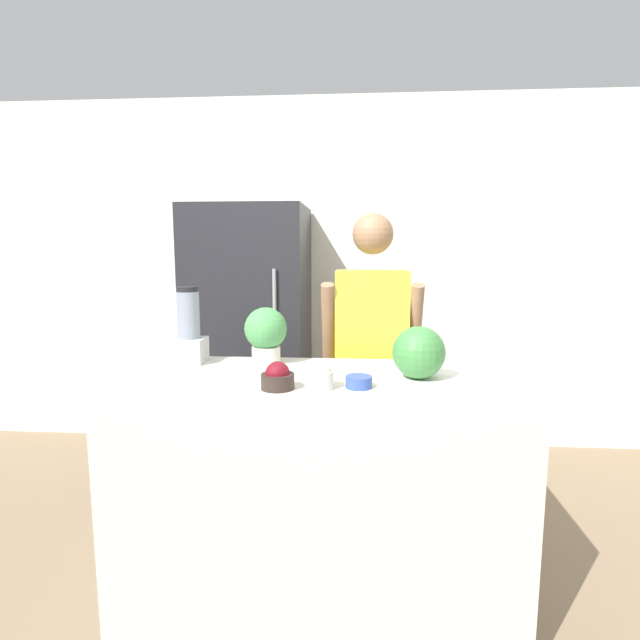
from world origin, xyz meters
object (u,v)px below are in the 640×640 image
bowl_cherries (278,378)px  bowl_small_blue (359,382)px  person (371,363)px  potted_plant (266,333)px  bowl_cream (319,376)px  refrigerator (251,337)px  blender (189,331)px  watermelon (419,353)px

bowl_cherries → bowl_small_blue: 0.32m
person → potted_plant: (-0.51, -0.38, 0.23)m
bowl_cream → refrigerator: bearing=112.0°
person → refrigerator: bearing=140.7°
person → potted_plant: person is taller
refrigerator → person: 1.05m
refrigerator → bowl_cream: bearing=-68.0°
bowl_cream → potted_plant: 0.52m
refrigerator → bowl_small_blue: 1.62m
bowl_cherries → bowl_small_blue: (0.32, 0.04, -0.02)m
blender → potted_plant: bearing=1.5°
refrigerator → watermelon: refrigerator is taller
refrigerator → blender: bearing=-94.0°
watermelon → bowl_cream: size_ratio=1.86×
refrigerator → person: size_ratio=1.06×
bowl_small_blue → watermelon: bearing=23.9°
bowl_cream → blender: size_ratio=0.32×
blender → watermelon: bearing=-14.2°
watermelon → potted_plant: size_ratio=0.80×
watermelon → blender: 1.10m
potted_plant → watermelon: bearing=-22.0°
bowl_small_blue → blender: (-0.82, 0.38, 0.13)m
bowl_cream → blender: bearing=148.6°
bowl_cherries → bowl_cream: (0.16, 0.02, 0.01)m
watermelon → bowl_small_blue: bearing=-156.1°
person → bowl_cherries: (-0.39, -0.81, 0.13)m
person → blender: (-0.89, -0.39, 0.24)m
bowl_cream → potted_plant: size_ratio=0.43×
person → watermelon: bearing=-75.0°
refrigerator → potted_plant: bearing=-74.0°
refrigerator → bowl_cream: 1.58m
bowl_cherries → blender: size_ratio=0.36×
refrigerator → bowl_cherries: (0.43, -1.48, 0.11)m
watermelon → bowl_small_blue: size_ratio=2.04×
refrigerator → bowl_cherries: 1.54m
bowl_cherries → bowl_small_blue: size_ratio=1.24×
person → watermelon: 0.71m
refrigerator → potted_plant: (0.30, -1.05, 0.21)m
bowl_cream → bowl_small_blue: (0.16, 0.03, -0.03)m
bowl_cream → potted_plant: potted_plant is taller
bowl_cherries → blender: (-0.50, 0.42, 0.11)m
refrigerator → person: (0.81, -0.67, -0.02)m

